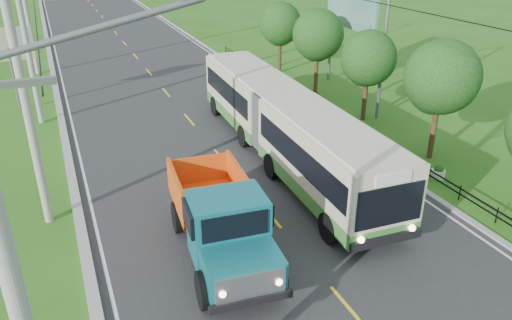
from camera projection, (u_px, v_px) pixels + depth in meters
ground at (349, 309)px, 15.29m from camera, size 240.00×240.00×0.00m
road at (181, 110)px, 32.01m from camera, size 14.00×120.00×0.02m
curb_left at (62, 124)px, 29.47m from camera, size 0.40×120.00×0.15m
curb_right at (281, 96)px, 34.49m from camera, size 0.30×120.00×0.10m
edge_line_left at (72, 124)px, 29.69m from camera, size 0.12×120.00×0.00m
edge_line_right at (275, 97)px, 34.33m from camera, size 0.12×120.00×0.00m
centre_dash at (349, 309)px, 15.28m from camera, size 0.12×2.20×0.00m
railing_right at (338, 119)px, 29.66m from camera, size 0.04×40.00×0.60m
pole_near at (26, 98)px, 17.78m from camera, size 3.51×0.32×10.00m
pole_mid at (26, 37)px, 27.82m from camera, size 3.51×0.32×10.00m
pole_far at (26, 8)px, 37.85m from camera, size 3.51×0.32×10.00m
tree_third at (440, 80)px, 23.85m from camera, size 3.60×3.62×6.00m
tree_fourth at (368, 61)px, 29.04m from camera, size 3.24×3.31×5.40m
tree_fifth at (318, 37)px, 33.95m from camera, size 3.48×3.52×5.80m
tree_back at (280, 26)px, 39.05m from camera, size 3.30×3.36×5.50m
streetlight_mid at (383, 37)px, 28.64m from camera, size 3.02×0.20×9.07m
streetlight_far at (280, 6)px, 40.35m from camera, size 3.02×0.20×9.07m
planter_near at (438, 172)px, 23.19m from camera, size 0.64×0.64×0.67m
planter_mid at (346, 118)px, 29.88m from camera, size 0.64×0.64×0.67m
planter_far at (288, 83)px, 36.57m from camera, size 0.64×0.64×0.67m
billboard_left at (8, 50)px, 30.41m from camera, size 3.00×0.20×5.20m
billboard_right at (351, 13)px, 34.05m from camera, size 0.24×6.00×7.30m
bus at (284, 121)px, 24.31m from camera, size 3.53×17.93×3.44m
dump_truck at (221, 216)px, 17.11m from camera, size 3.15×7.04×2.88m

